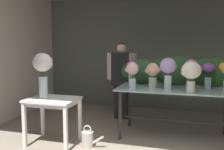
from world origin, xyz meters
TOP-DOWN VIEW (x-y plane):
  - ground_plane at (0.00, 1.88)m, footprint 8.26×8.26m
  - wall_back at (0.00, 3.76)m, footprint 5.62×0.12m
  - wall_left at (-2.81, 1.88)m, footprint 0.12×3.88m
  - display_table_glass at (0.52, 1.86)m, footprint 1.88×0.92m
  - side_table_white at (-1.28, 1.03)m, footprint 0.77×0.59m
  - florist at (-0.60, 2.66)m, footprint 0.62×0.24m
  - foliage_backdrop at (0.48, 2.20)m, footprint 1.98×0.27m
  - vase_ivory_tulips at (0.77, 1.52)m, footprint 0.29×0.29m
  - vase_magenta_anemones at (-0.21, 1.88)m, footprint 0.17×0.17m
  - vase_lilac_carnations at (0.42, 1.68)m, footprint 0.26×0.26m
  - vase_blush_stock at (-0.14, 1.58)m, footprint 0.21×0.19m
  - vase_rosy_hydrangea at (0.77, 1.93)m, footprint 0.22×0.21m
  - vase_violet_lilies at (1.04, 2.03)m, footprint 0.22×0.22m
  - vase_peach_dahlias at (0.16, 1.83)m, footprint 0.27×0.22m
  - vase_white_roses_tall at (-1.43, 1.03)m, footprint 0.32×0.30m
  - watering_can at (-0.70, 1.05)m, footprint 0.35×0.18m

SIDE VIEW (x-z plane):
  - ground_plane at x=0.00m, z-range 0.00..0.00m
  - watering_can at x=-0.70m, z-range -0.05..0.30m
  - side_table_white at x=-1.28m, z-range 0.27..0.99m
  - display_table_glass at x=0.52m, z-range 0.29..1.13m
  - florist at x=-0.60m, z-range 0.19..1.76m
  - vase_peach_dahlias at x=0.16m, z-range 0.87..1.28m
  - foliage_backdrop at x=0.48m, z-range 0.82..1.34m
  - vase_magenta_anemones at x=-0.21m, z-range 0.87..1.31m
  - vase_blush_stock at x=-0.14m, z-range 0.88..1.32m
  - vase_violet_lilies at x=1.04m, z-range 0.90..1.31m
  - vase_ivory_tulips at x=0.77m, z-range 0.90..1.37m
  - vase_rosy_hydrangea at x=0.77m, z-range 0.92..1.39m
  - vase_lilac_carnations at x=0.42m, z-range 0.91..1.42m
  - vase_white_roses_tall at x=-1.43m, z-range 0.83..1.54m
  - wall_back at x=0.00m, z-range 0.00..2.66m
  - wall_left at x=-2.81m, z-range 0.00..2.66m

